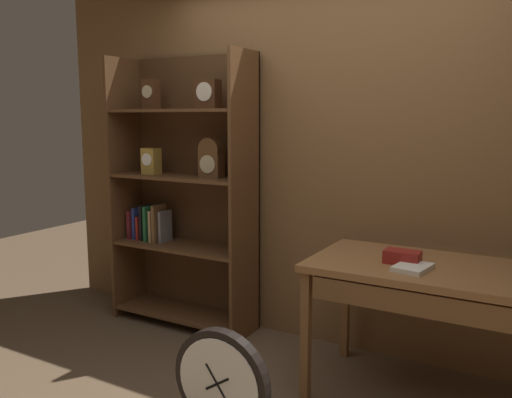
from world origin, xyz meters
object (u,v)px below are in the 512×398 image
bookshelf (184,193)px  round_clock_large (221,384)px  workbench (442,283)px  toolbox_small (402,257)px  open_repair_manual (413,267)px

bookshelf → round_clock_large: (1.10, -1.15, -0.73)m
workbench → toolbox_small: (-0.22, -0.01, 0.12)m
bookshelf → workbench: (1.97, -0.31, -0.31)m
toolbox_small → open_repair_manual: bearing=-48.8°
toolbox_small → workbench: bearing=3.0°
bookshelf → workbench: bookshelf is taller
toolbox_small → round_clock_large: toolbox_small is taller
toolbox_small → open_repair_manual: 0.12m
bookshelf → toolbox_small: 1.79m
bookshelf → round_clock_large: size_ratio=3.59×
bookshelf → workbench: 2.02m
bookshelf → open_repair_manual: (1.83, -0.41, -0.21)m
toolbox_small → bookshelf: bearing=169.6°
workbench → toolbox_small: size_ratio=7.47×
bookshelf → toolbox_small: bookshelf is taller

